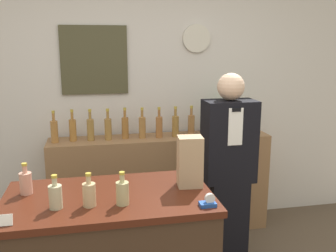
{
  "coord_description": "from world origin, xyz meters",
  "views": [
    {
      "loc": [
        -0.41,
        -1.65,
        1.84
      ],
      "look_at": [
        0.15,
        1.09,
        1.22
      ],
      "focal_mm": 40.0,
      "sensor_mm": 36.0,
      "label": 1
    }
  ],
  "objects_px": {
    "potted_plant": "(227,114)",
    "shopkeeper": "(228,173)",
    "paper_bag": "(190,162)",
    "tape_dispenser": "(208,202)"
  },
  "relations": [
    {
      "from": "potted_plant",
      "to": "shopkeeper",
      "type": "bearing_deg",
      "value": -109.28
    },
    {
      "from": "shopkeeper",
      "to": "potted_plant",
      "type": "distance_m",
      "value": 0.84
    },
    {
      "from": "potted_plant",
      "to": "paper_bag",
      "type": "bearing_deg",
      "value": -119.08
    },
    {
      "from": "shopkeeper",
      "to": "potted_plant",
      "type": "height_order",
      "value": "shopkeeper"
    },
    {
      "from": "tape_dispenser",
      "to": "shopkeeper",
      "type": "bearing_deg",
      "value": 63.28
    },
    {
      "from": "shopkeeper",
      "to": "paper_bag",
      "type": "distance_m",
      "value": 0.83
    },
    {
      "from": "shopkeeper",
      "to": "potted_plant",
      "type": "relative_size",
      "value": 4.63
    },
    {
      "from": "potted_plant",
      "to": "paper_bag",
      "type": "xyz_separation_m",
      "value": [
        -0.73,
        -1.31,
        -0.03
      ]
    },
    {
      "from": "paper_bag",
      "to": "potted_plant",
      "type": "bearing_deg",
      "value": 60.92
    },
    {
      "from": "shopkeeper",
      "to": "tape_dispenser",
      "type": "relative_size",
      "value": 17.98
    }
  ]
}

